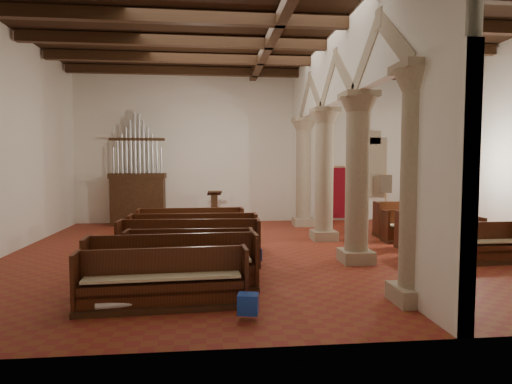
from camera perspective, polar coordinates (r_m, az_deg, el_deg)
The scene contains 29 objects.
floor at distance 11.77m, azimuth 2.33°, elevation -7.89°, with size 14.00×14.00×0.00m, color maroon.
ceiling at distance 12.06m, azimuth 2.42°, elevation 21.24°, with size 14.00×14.00×0.00m, color black.
wall_back at distance 17.49m, azimuth -0.48°, elevation 5.89°, with size 14.00×0.02×6.00m, color white.
wall_front at distance 5.68m, azimuth 11.31°, elevation 9.75°, with size 14.00×0.02×6.00m, color white.
ceiling_beams at distance 12.01m, azimuth 2.42°, elevation 20.42°, with size 13.80×11.80×0.30m, color #3D2613, non-canonical shape.
arcade at distance 11.97m, azimuth 11.06°, elevation 9.39°, with size 0.90×11.90×6.00m.
window_right_b at distance 16.37m, azimuth 25.97°, elevation 2.81°, with size 0.03×1.00×2.20m, color #3A8361.
window_back at distance 18.61m, azimuth 15.06°, elevation 3.17°, with size 1.00×0.03×2.20m, color #3A8361.
pipe_organ at distance 17.17m, azimuth -15.44°, elevation 0.34°, with size 2.10×0.85×4.40m.
lectern at distance 16.82m, azimuth -5.58°, elevation -2.42°, with size 0.57×0.59×1.33m.
dossal_curtain at distance 18.11m, azimuth 10.63°, elevation -0.05°, with size 1.80×0.07×2.17m.
processional_banner at distance 18.03m, azimuth 16.89°, elevation -1.49°, with size 0.44×0.56×2.07m.
hymnal_box_a at distance 6.77m, azimuth -1.07°, elevation -14.69°, with size 0.31×0.25×0.31m, color #161799.
hymnal_box_b at distance 9.25m, azimuth -0.79°, elevation -9.63°, with size 0.29×0.24×0.29m, color navy.
hymnal_box_c at distance 10.22m, azimuth -0.10°, elevation -8.33°, with size 0.28×0.23×0.28m, color navy.
tube_heater_a at distance 7.35m, azimuth -16.77°, elevation -14.12°, with size 0.10×0.10×0.98m, color silver.
tube_heater_b at distance 8.85m, azimuth -13.66°, elevation -10.94°, with size 0.09×0.09×0.90m, color white.
nave_pew_0 at distance 7.44m, azimuth -12.24°, elevation -12.50°, with size 2.84×0.81×0.98m.
nave_pew_1 at distance 8.28m, azimuth -10.97°, elevation -10.57°, with size 3.20×0.87×1.06m.
nave_pew_2 at distance 9.08m, azimuth -8.85°, elevation -9.31°, with size 2.66×0.78×1.03m.
nave_pew_3 at distance 10.18m, azimuth -8.84°, elevation -7.77°, with size 3.32×0.88×1.08m.
nave_pew_4 at distance 11.30m, azimuth -8.29°, elevation -6.60°, with size 3.29×0.74×1.08m.
nave_pew_5 at distance 12.16m, azimuth -8.34°, elevation -6.02°, with size 3.00×0.70×0.97m.
nave_pew_6 at distance 13.23m, azimuth -8.65°, elevation -5.13°, with size 3.21×0.79×1.02m.
aisle_pew_0 at distance 11.80m, azimuth 28.32°, elevation -6.73°, with size 1.88×0.65×0.97m.
aisle_pew_1 at distance 12.32m, azimuth 24.36°, elevation -6.11°, with size 1.71×0.70×1.00m.
aisle_pew_2 at distance 12.95m, azimuth 22.26°, elevation -5.47°, with size 1.89×0.82×1.06m.
aisle_pew_3 at distance 13.92m, azimuth 20.40°, elevation -4.92°, with size 1.95×0.66×0.98m.
aisle_pew_4 at distance 14.84m, azimuth 19.79°, elevation -4.15°, with size 2.28×0.89×1.13m.
Camera 1 is at (-1.67, -11.40, 2.42)m, focal length 30.00 mm.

